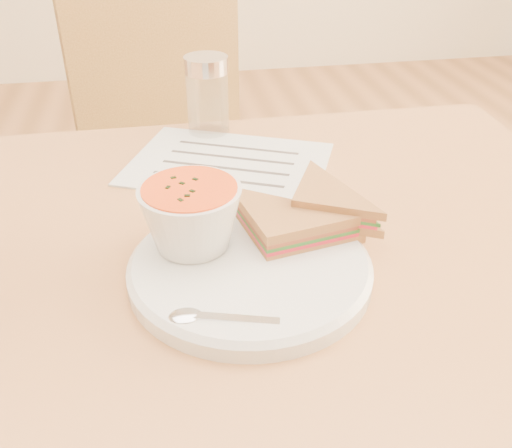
{
  "coord_description": "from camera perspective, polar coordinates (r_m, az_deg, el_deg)",
  "views": [
    {
      "loc": [
        -0.06,
        -0.55,
        1.12
      ],
      "look_at": [
        0.03,
        -0.06,
        0.8
      ],
      "focal_mm": 40.0,
      "sensor_mm": 36.0,
      "label": 1
    }
  ],
  "objects": [
    {
      "name": "sandwich_half_a",
      "position": [
        0.58,
        1.1,
        -2.85
      ],
      "size": [
        0.14,
        0.14,
        0.04
      ],
      "primitive_type": null,
      "rotation": [
        0.0,
        0.0,
        0.19
      ],
      "color": "#9E5E37",
      "rests_on": "plate"
    },
    {
      "name": "dining_table",
      "position": [
        0.92,
        -2.43,
        -21.09
      ],
      "size": [
        1.0,
        0.7,
        0.75
      ],
      "primitive_type": null,
      "color": "brown",
      "rests_on": "floor"
    },
    {
      "name": "chair_far",
      "position": [
        1.35,
        -6.23,
        3.63
      ],
      "size": [
        0.53,
        0.53,
        0.94
      ],
      "primitive_type": null,
      "rotation": [
        0.0,
        0.0,
        3.45
      ],
      "color": "brown",
      "rests_on": "floor"
    },
    {
      "name": "paper_menu",
      "position": [
        0.82,
        -2.78,
        6.05
      ],
      "size": [
        0.33,
        0.3,
        0.0
      ],
      "primitive_type": null,
      "rotation": [
        0.0,
        0.0,
        -0.42
      ],
      "color": "silver",
      "rests_on": "dining_table"
    },
    {
      "name": "plate",
      "position": [
        0.6,
        -0.6,
        -4.52
      ],
      "size": [
        0.26,
        0.26,
        0.02
      ],
      "primitive_type": null,
      "rotation": [
        0.0,
        0.0,
        0.04
      ],
      "color": "silver",
      "rests_on": "dining_table"
    },
    {
      "name": "condiment_shaker",
      "position": [
        0.91,
        -4.88,
        12.66
      ],
      "size": [
        0.09,
        0.09,
        0.12
      ],
      "primitive_type": null,
      "rotation": [
        0.0,
        0.0,
        0.34
      ],
      "color": "silver",
      "rests_on": "dining_table"
    },
    {
      "name": "sandwich_half_b",
      "position": [
        0.62,
        3.51,
        1.13
      ],
      "size": [
        0.14,
        0.14,
        0.03
      ],
      "primitive_type": null,
      "rotation": [
        0.0,
        0.0,
        -0.46
      ],
      "color": "#9E5E37",
      "rests_on": "plate"
    },
    {
      "name": "spoon",
      "position": [
        0.52,
        -1.98,
        -9.54
      ],
      "size": [
        0.16,
        0.07,
        0.01
      ],
      "primitive_type": null,
      "rotation": [
        0.0,
        0.0,
        -0.26
      ],
      "color": "silver",
      "rests_on": "plate"
    },
    {
      "name": "soup_bowl",
      "position": [
        0.59,
        -6.47,
        0.42
      ],
      "size": [
        0.14,
        0.14,
        0.07
      ],
      "primitive_type": null,
      "rotation": [
        0.0,
        0.0,
        -0.38
      ],
      "color": "silver",
      "rests_on": "plate"
    }
  ]
}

